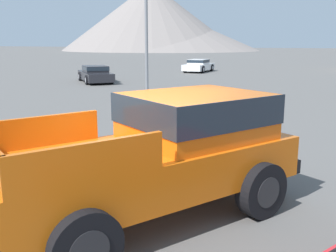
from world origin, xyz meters
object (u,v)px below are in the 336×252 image
orange_pickup_truck (165,148)px  street_lamp_post (146,4)px  parked_car_white (199,65)px  parked_car_dark (95,74)px

orange_pickup_truck → street_lamp_post: street_lamp_post is taller
parked_car_white → street_lamp_post: (2.71, -19.04, 3.83)m
parked_car_white → parked_car_dark: 12.28m
orange_pickup_truck → parked_car_dark: 21.92m
orange_pickup_truck → street_lamp_post: size_ratio=0.74×
parked_car_dark → street_lamp_post: (7.04, -7.56, 3.84)m
orange_pickup_truck → street_lamp_post: (-4.83, 10.87, 3.29)m
parked_car_white → street_lamp_post: 19.61m
parked_car_dark → parked_car_white: bearing=28.4°
parked_car_white → parked_car_dark: size_ratio=0.95×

